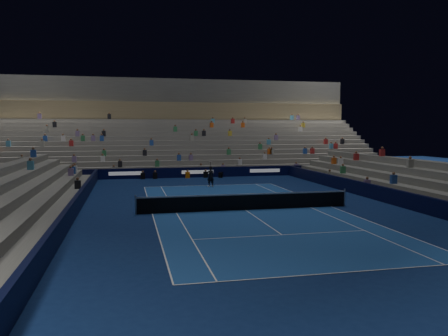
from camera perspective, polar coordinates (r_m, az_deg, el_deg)
name	(u,v)px	position (r m, az deg, el deg)	size (l,w,h in m)	color
ground	(245,210)	(26.56, 2.77, -5.41)	(90.00, 90.00, 0.00)	#0D1F4E
court_surface	(245,210)	(26.56, 2.77, -5.40)	(10.97, 23.77, 0.01)	#19458E
sponsor_barrier_far	(197,172)	(44.45, -3.43, -0.55)	(44.00, 0.25, 1.00)	black
sponsor_barrier_east	(392,197)	(30.44, 20.73, -3.44)	(0.25, 37.00, 1.00)	black
sponsor_barrier_west	(74,208)	(25.75, -18.65, -4.87)	(0.25, 37.00, 1.00)	black
grandstand_main	(185,141)	(53.57, -4.99, 3.46)	(44.00, 15.20, 11.20)	slate
grandstand_east	(440,189)	(32.40, 25.91, -2.38)	(5.00, 37.00, 2.50)	slate
grandstand_west	(5,203)	(26.30, -26.22, -4.00)	(5.00, 37.00, 2.50)	slate
tennis_net	(245,202)	(26.47, 2.77, -4.33)	(12.90, 0.10, 1.10)	#B2B2B7
tennis_player	(211,177)	(37.07, -1.74, -1.10)	(0.63, 0.41, 1.72)	black
broadcast_camera	(221,175)	(44.11, -0.41, -0.88)	(0.55, 0.91, 0.53)	black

